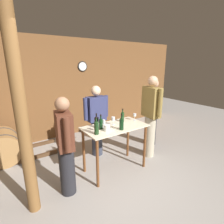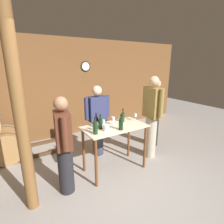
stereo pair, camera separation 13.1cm
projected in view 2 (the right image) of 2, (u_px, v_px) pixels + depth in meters
name	position (u px, v px, depth m)	size (l,w,h in m)	color
ground_plane	(123.00, 193.00, 2.84)	(14.00, 14.00, 0.00)	#9E9993
back_wall	(64.00, 89.00, 4.81)	(8.40, 0.08, 2.70)	brown
tasting_table	(115.00, 135.00, 3.29)	(1.19, 0.64, 0.91)	beige
wooden_post	(21.00, 119.00, 2.22)	(0.16, 0.16, 2.70)	brown
wine_bottle_far_left	(95.00, 127.00, 2.86)	(0.08, 0.08, 0.30)	#193819
wine_bottle_left	(96.00, 122.00, 3.16)	(0.08, 0.08, 0.27)	black
wine_bottle_center	(100.00, 123.00, 3.09)	(0.07, 0.07, 0.26)	black
wine_bottle_right	(121.00, 124.00, 3.04)	(0.08, 0.08, 0.28)	black
wine_bottle_far_right	(123.00, 117.00, 3.46)	(0.07, 0.07, 0.27)	#193819
wine_glass_near_left	(96.00, 125.00, 2.98)	(0.06, 0.06, 0.15)	silver
wine_glass_near_center	(103.00, 122.00, 3.16)	(0.06, 0.06, 0.15)	silver
wine_glass_near_right	(113.00, 119.00, 3.28)	(0.07, 0.07, 0.16)	silver
wine_glass_far_side	(135.00, 115.00, 3.52)	(0.06, 0.06, 0.15)	silver
ice_bucket	(106.00, 128.00, 3.01)	(0.11, 0.11, 0.11)	white
person_host	(64.00, 145.00, 2.67)	(0.29, 0.58, 1.58)	#232328
person_visitor_with_scarf	(152.00, 116.00, 3.72)	(0.25, 0.59, 1.79)	#B7AD93
person_visitor_bearded	(155.00, 112.00, 4.29)	(0.34, 0.56, 1.67)	#232328
person_visitor_near_door	(98.00, 120.00, 3.85)	(0.59, 0.24, 1.58)	#333847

